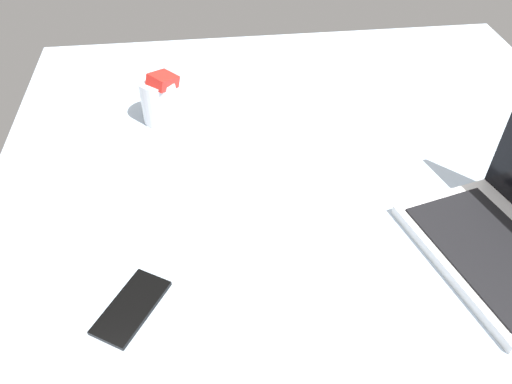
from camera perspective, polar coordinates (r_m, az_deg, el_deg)
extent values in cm
cube|color=silver|center=(101.06, 9.46, -10.23)|extent=(180.00, 140.00, 18.00)
cube|color=silver|center=(101.33, 25.58, -6.24)|extent=(37.67, 30.46, 2.00)
cube|color=black|center=(99.59, 25.15, -6.06)|extent=(32.31, 23.66, 0.40)
cylinder|color=silver|center=(124.04, -10.82, 10.17)|extent=(9.00, 9.00, 11.00)
cube|color=red|center=(124.83, -10.96, 9.28)|extent=(7.51, 7.36, 5.34)
cube|color=blue|center=(123.07, -10.73, 10.24)|extent=(5.95, 6.10, 4.45)
cube|color=red|center=(121.70, -11.05, 11.25)|extent=(5.38, 5.39, 3.90)
cube|color=red|center=(119.96, -10.50, 12.29)|extent=(7.97, 8.09, 4.51)
cube|color=black|center=(87.65, -13.91, -12.54)|extent=(15.48, 13.17, 0.80)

